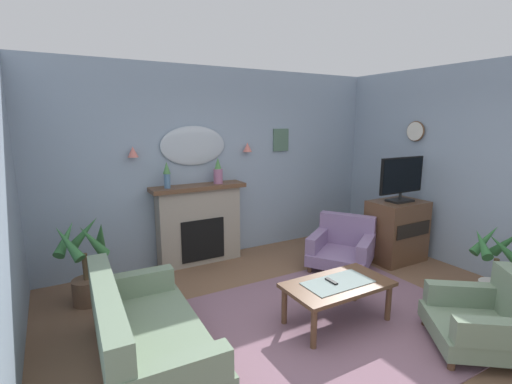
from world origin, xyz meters
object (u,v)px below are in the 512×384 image
framed_picture (281,140)px  armchair_near_fireplace (343,246)px  wall_sconce_right (247,147)px  potted_plant_tall_palm (496,268)px  floral_couch (140,331)px  wall_sconce_left (133,152)px  tv_flatscreen (402,178)px  fireplace (199,225)px  armchair_beside_couch (490,319)px  mantel_vase_right (218,172)px  potted_plant_corner_palm (85,263)px  tv_cabinet (396,231)px  coffee_table (338,288)px  wall_mirror (193,146)px  tv_remote (331,281)px  wall_clock (415,131)px  mantel_vase_centre (167,174)px

framed_picture → armchair_near_fireplace: size_ratio=0.32×
wall_sconce_right → potted_plant_tall_palm: bearing=-61.6°
floral_couch → armchair_near_fireplace: bearing=14.7°
floral_couch → armchair_near_fireplace: 3.10m
wall_sconce_left → tv_flatscreen: wall_sconce_left is taller
fireplace → armchair_beside_couch: bearing=-65.2°
mantel_vase_right → armchair_near_fireplace: (1.42, -1.13, -1.02)m
armchair_beside_couch → potted_plant_corner_palm: size_ratio=1.13×
wall_sconce_left → armchair_near_fireplace: wall_sconce_left is taller
tv_cabinet → potted_plant_corner_palm: (-4.16, 0.83, 0.03)m
coffee_table → floral_couch: (-1.91, 0.31, -0.06)m
wall_mirror → wall_sconce_left: bearing=-176.6°
tv_cabinet → tv_flatscreen: size_ratio=1.07×
tv_flatscreen → armchair_near_fireplace: bearing=165.7°
armchair_beside_couch → tv_cabinet: tv_cabinet is taller
fireplace → framed_picture: framed_picture is taller
wall_sconce_right → framed_picture: 0.66m
coffee_table → tv_remote: size_ratio=6.88×
tv_flatscreen → potted_plant_tall_palm: (-0.15, -1.46, -0.80)m
wall_sconce_right → tv_remote: bearing=-96.7°
wall_clock → potted_plant_corner_palm: wall_clock is taller
fireplace → mantel_vase_right: size_ratio=3.62×
wall_clock → tv_flatscreen: 0.86m
fireplace → floral_couch: fireplace is taller
wall_sconce_left → potted_plant_tall_palm: 4.57m
wall_sconce_left → wall_sconce_right: (1.70, 0.00, 0.00)m
armchair_near_fireplace → tv_flatscreen: tv_flatscreen is taller
potted_plant_tall_palm → tv_flatscreen: bearing=84.1°
wall_clock → tv_cabinet: (-0.51, -0.20, -1.45)m
wall_mirror → armchair_beside_couch: size_ratio=0.85×
potted_plant_tall_palm → wall_mirror: bearing=129.2°
coffee_table → floral_couch: 1.94m
framed_picture → tv_cabinet: 2.27m
armchair_near_fireplace → tv_flatscreen: size_ratio=1.34×
framed_picture → tv_flatscreen: size_ratio=0.43×
fireplace → wall_sconce_right: bearing=6.2°
fireplace → mantel_vase_centre: 0.90m
framed_picture → mantel_vase_centre: bearing=-174.7°
wall_sconce_right → tv_cabinet: 2.56m
coffee_table → tv_cabinet: bearing=24.6°
tv_remote → floral_couch: size_ratio=0.09×
mantel_vase_right → potted_plant_tall_palm: bearing=-52.8°
fireplace → tv_cabinet: fireplace is taller
wall_clock → armchair_beside_couch: 3.09m
fireplace → wall_sconce_left: size_ratio=9.71×
mantel_vase_right → floral_couch: 2.68m
armchair_beside_couch → wall_sconce_left: bearing=125.1°
tv_flatscreen → potted_plant_tall_palm: tv_flatscreen is taller
wall_sconce_right → armchair_beside_couch: 3.70m
mantel_vase_right → armchair_near_fireplace: size_ratio=0.33×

